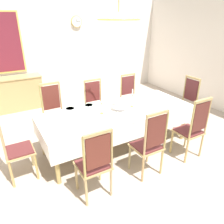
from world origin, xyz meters
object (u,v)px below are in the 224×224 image
soup_tureen (120,104)px  bowl_far_left (89,106)px  chair_head_west (14,147)px  chair_south_c (192,128)px  chair_head_east (186,102)px  chair_south_b (150,143)px  chair_south_a (95,163)px  spoon_primary (63,111)px  dining_table (117,114)px  chair_north_c (130,96)px  candlestick_east (132,100)px  bowl_near_left (70,109)px  spoon_secondary (158,111)px  mounted_clock (76,22)px  candlestick_west (102,108)px  chair_north_b (96,104)px  framed_painting (3,43)px  bowl_near_right (154,111)px  sideboard (15,94)px  chair_north_a (54,111)px  chandelier (119,19)px

soup_tureen → bowl_far_left: bearing=135.7°
chair_head_west → chair_south_c: bearing=71.1°
chair_head_west → chair_head_east: 3.67m
chair_south_b → chair_south_a: bearing=179.8°
chair_south_b → chair_head_west: size_ratio=1.05×
spoon_primary → dining_table: bearing=-40.6°
chair_north_c → candlestick_east: 1.19m
chair_head_west → bowl_near_left: size_ratio=5.72×
spoon_secondary → mounted_clock: 3.86m
candlestick_west → mounted_clock: mounted_clock is taller
chair_north_b → mounted_clock: mounted_clock is taller
dining_table → framed_painting: size_ratio=1.88×
chair_north_b → chair_north_c: size_ratio=1.00×
chair_south_b → candlestick_west: chair_south_b is taller
framed_painting → spoon_primary: bearing=-78.3°
soup_tureen → bowl_far_left: soup_tureen is taller
chair_head_west → bowl_near_left: (1.07, 0.43, 0.23)m
candlestick_east → bowl_near_right: (0.19, -0.42, -0.12)m
soup_tureen → bowl_near_right: (0.46, -0.42, -0.09)m
chair_north_b → chair_head_east: (1.83, -0.95, 0.01)m
soup_tureen → candlestick_west: (-0.38, 0.00, 0.01)m
chair_north_b → bowl_far_left: (-0.39, -0.52, 0.22)m
bowl_near_left → sideboard: sideboard is taller
chair_north_b → candlestick_east: size_ratio=3.11×
chair_south_c → chair_head_west: chair_south_c is taller
chair_head_west → soup_tureen: bearing=90.0°
chair_north_a → mounted_clock: 3.13m
dining_table → chair_north_a: (-0.94, 0.95, -0.11)m
chair_north_a → bowl_far_left: bearing=136.4°
chair_north_a → soup_tureen: (0.99, -0.95, 0.30)m
candlestick_east → chandelier: (-0.33, 0.00, 1.42)m
soup_tureen → bowl_far_left: 0.62m
chair_south_a → mounted_clock: (1.48, 4.14, 1.65)m
mounted_clock → chandelier: 3.23m
chair_head_east → bowl_far_left: (-2.22, 0.43, 0.21)m
chair_head_east → mounted_clock: size_ratio=3.62×
chair_north_a → chair_south_c: size_ratio=1.00×
spoon_secondary → framed_painting: (-2.11, 3.59, 0.96)m
candlestick_east → chair_north_c: bearing=56.7°
sideboard → candlestick_west: bearing=110.8°
spoon_secondary → chair_south_b: bearing=-142.6°
chair_north_b → soup_tureen: size_ratio=3.54×
chair_south_c → spoon_primary: size_ratio=6.71×
chair_head_east → chair_north_c: bearing=43.0°
bowl_far_left → chair_south_a: bearing=-111.7°
candlestick_east → chair_north_a: bearing=143.0°
chair_north_c → chandelier: chandelier is taller
chair_south_a → sideboard: chair_south_a is taller
chair_south_a → chair_north_c: chair_south_a is taller
chair_north_c → spoon_secondary: size_ratio=6.23×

